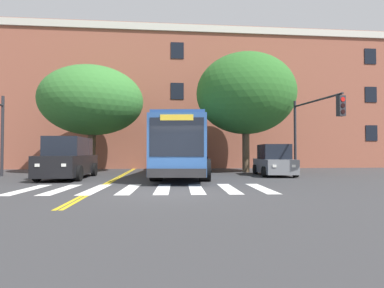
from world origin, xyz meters
TOP-DOWN VIEW (x-y plane):
  - ground_plane at (0.00, 0.00)m, footprint 120.00×120.00m
  - crosswalk at (-0.87, 1.05)m, footprint 9.43×3.63m
  - lane_line_yellow_inner at (-2.81, 15.05)m, footprint 0.12×36.00m
  - lane_line_yellow_outer at (-2.65, 15.05)m, footprint 0.12×36.00m
  - city_bus at (1.02, 7.73)m, footprint 3.89×12.40m
  - car_black_near_lane at (-5.25, 5.94)m, footprint 2.16×5.05m
  - car_grey_far_lane at (6.28, 6.93)m, footprint 2.21×3.96m
  - car_navy_behind_bus at (1.52, 17.52)m, footprint 2.40×4.54m
  - traffic_light_near_corner at (8.14, 5.68)m, footprint 0.73×4.43m
  - street_tree_curbside_large at (5.42, 9.99)m, footprint 8.40×8.33m
  - street_tree_curbside_small at (-5.15, 10.48)m, footprint 8.08×7.72m
  - building_facade at (0.83, 19.87)m, footprint 43.55×10.16m

SIDE VIEW (x-z plane):
  - ground_plane at x=0.00m, z-range 0.00..0.00m
  - lane_line_yellow_inner at x=-2.81m, z-range 0.00..0.01m
  - lane_line_yellow_outer at x=-2.65m, z-range 0.00..0.01m
  - crosswalk at x=-0.87m, z-range 0.00..0.01m
  - car_navy_behind_bus at x=1.52m, z-range -0.09..1.75m
  - car_grey_far_lane at x=6.28m, z-range -0.08..1.77m
  - car_black_near_lane at x=-5.25m, z-range -0.06..2.12m
  - city_bus at x=1.02m, z-range 0.12..3.29m
  - traffic_light_near_corner at x=8.14m, z-range 0.88..5.48m
  - street_tree_curbside_small at x=-5.15m, z-range 1.26..8.52m
  - street_tree_curbside_large at x=5.42m, z-range 1.31..9.59m
  - building_facade at x=0.83m, z-range 0.00..12.40m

